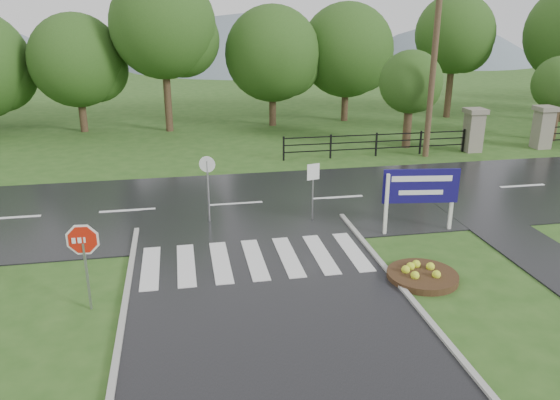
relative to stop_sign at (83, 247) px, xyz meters
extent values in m
plane|color=#2C521B|center=(4.36, -3.05, -1.68)|extent=(120.00, 120.00, 0.00)
cube|color=black|center=(4.36, 6.95, -1.68)|extent=(90.00, 8.00, 0.04)
cube|color=#232326|center=(12.86, 0.95, -1.68)|extent=(2.20, 11.00, 0.04)
cube|color=silver|center=(1.36, 1.95, -1.62)|extent=(0.50, 2.80, 0.02)
cube|color=silver|center=(2.36, 1.95, -1.62)|extent=(0.50, 2.80, 0.02)
cube|color=silver|center=(3.36, 1.95, -1.62)|extent=(0.50, 2.80, 0.02)
cube|color=silver|center=(4.36, 1.95, -1.62)|extent=(0.50, 2.80, 0.02)
cube|color=silver|center=(5.36, 1.95, -1.62)|extent=(0.50, 2.80, 0.02)
cube|color=silver|center=(6.36, 1.95, -1.62)|extent=(0.50, 2.80, 0.02)
cube|color=silver|center=(7.36, 1.95, -1.62)|extent=(0.50, 2.80, 0.02)
cube|color=gray|center=(17.36, 12.95, -0.68)|extent=(0.80, 0.80, 2.00)
cube|color=#6B6659|center=(17.36, 12.95, 0.44)|extent=(1.00, 1.00, 0.24)
cube|color=gray|center=(21.36, 12.95, -0.68)|extent=(0.80, 0.80, 2.00)
cube|color=#6B6659|center=(21.36, 12.95, 0.44)|extent=(1.00, 1.00, 0.24)
cube|color=black|center=(12.11, 12.95, -1.28)|extent=(9.50, 0.05, 0.05)
cube|color=black|center=(12.11, 12.95, -0.93)|extent=(9.50, 0.05, 0.05)
cube|color=black|center=(12.11, 12.95, -0.58)|extent=(9.50, 0.05, 0.05)
cube|color=black|center=(7.36, 12.95, -1.08)|extent=(0.08, 0.08, 1.20)
cube|color=black|center=(16.86, 12.95, -1.08)|extent=(0.08, 0.08, 1.20)
cube|color=black|center=(21.86, 12.95, -1.08)|extent=(0.08, 0.08, 1.20)
sphere|color=slate|center=(12.36, 61.95, -18.96)|extent=(48.00, 48.00, 48.00)
sphere|color=slate|center=(40.36, 61.95, -14.64)|extent=(36.00, 36.00, 36.00)
cube|color=#939399|center=(0.00, 0.00, -0.80)|extent=(0.05, 0.05, 1.77)
cylinder|color=white|center=(0.00, 0.01, 0.18)|extent=(1.06, 0.11, 1.06)
cylinder|color=red|center=(0.00, 0.00, 0.18)|extent=(0.92, 0.11, 0.92)
cube|color=silver|center=(8.84, 3.15, -0.64)|extent=(0.12, 0.12, 2.08)
cube|color=silver|center=(11.12, 3.15, -0.64)|extent=(0.12, 0.12, 2.08)
cube|color=#140D57|center=(9.98, 3.15, -0.07)|extent=(2.48, 0.40, 1.14)
cube|color=white|center=(9.98, 3.12, 0.19)|extent=(1.96, 0.28, 0.19)
cube|color=white|center=(9.98, 3.12, -0.28)|extent=(1.44, 0.21, 0.16)
cylinder|color=#332111|center=(8.70, -0.05, -1.58)|extent=(1.93, 1.93, 0.19)
cube|color=#939399|center=(6.80, 4.82, -0.71)|extent=(0.04, 0.04, 1.94)
cube|color=white|center=(6.80, 4.80, 0.10)|extent=(0.45, 0.12, 0.56)
cylinder|color=#939399|center=(3.25, 5.30, -0.57)|extent=(0.07, 0.07, 2.22)
cylinder|color=white|center=(3.25, 5.28, 0.42)|extent=(0.53, 0.19, 0.55)
cylinder|color=#473523|center=(14.57, 12.45, 2.73)|extent=(0.29, 0.29, 8.82)
cylinder|color=#3D2B1C|center=(14.37, 14.45, -0.23)|extent=(0.43, 0.43, 2.89)
sphere|color=#224615|center=(14.37, 14.45, 1.79)|extent=(3.26, 3.26, 3.26)
cylinder|color=#3D2B1C|center=(23.11, 14.45, -0.36)|extent=(0.45, 0.45, 2.64)
sphere|color=#224615|center=(23.11, 14.45, 1.49)|extent=(3.00, 3.00, 3.00)
camera|label=1|loc=(2.40, -12.49, 5.30)|focal=35.00mm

